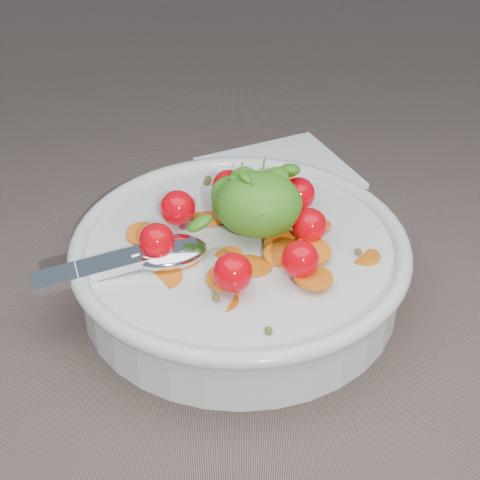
{
  "coord_description": "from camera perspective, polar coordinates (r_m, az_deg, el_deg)",
  "views": [
    {
      "loc": [
        0.02,
        -0.46,
        0.41
      ],
      "look_at": [
        0.02,
        0.03,
        0.06
      ],
      "focal_mm": 55.0,
      "sensor_mm": 36.0,
      "label": 1
    }
  ],
  "objects": [
    {
      "name": "napkin",
      "position": [
        0.8,
        2.99,
        5.23
      ],
      "size": [
        0.19,
        0.18,
        0.01
      ],
      "primitive_type": "cube",
      "rotation": [
        0.0,
        0.0,
        0.43
      ],
      "color": "white",
      "rests_on": "ground"
    },
    {
      "name": "ground",
      "position": [
        0.62,
        -2.09,
        -5.63
      ],
      "size": [
        6.0,
        6.0,
        0.0
      ],
      "primitive_type": "plane",
      "color": "#715D51",
      "rests_on": "ground"
    },
    {
      "name": "bowl",
      "position": [
        0.62,
        0.0,
        -1.68
      ],
      "size": [
        0.3,
        0.28,
        0.12
      ],
      "color": "silver",
      "rests_on": "ground"
    }
  ]
}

